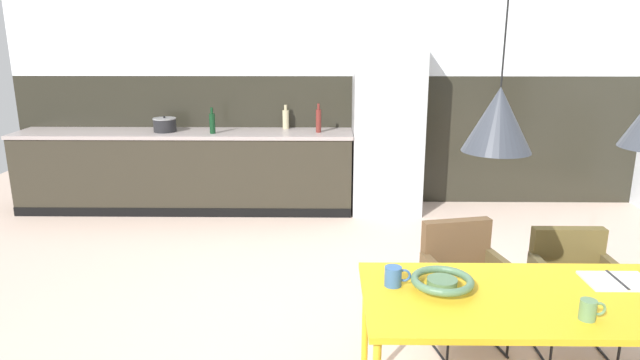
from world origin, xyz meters
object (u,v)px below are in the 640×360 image
at_px(dining_table, 560,305).
at_px(mug_white_ceramic, 394,276).
at_px(armchair_head_of_table, 463,268).
at_px(mug_wide_latte, 589,310).
at_px(refrigerator_column, 387,127).
at_px(armchair_by_stool, 574,274).
at_px(bottle_vinegar_dark, 319,120).
at_px(cooking_pot, 165,125).
at_px(pendant_lamp_over_table_near, 498,119).
at_px(bottle_oil_tall, 286,119).
at_px(fruit_bowl, 442,281).
at_px(bottle_spice_small, 212,123).
at_px(open_book, 617,281).

relative_size(dining_table, mug_white_ceramic, 14.41).
distance_m(armchair_head_of_table, mug_white_ceramic, 0.99).
bearing_deg(armchair_head_of_table, mug_wide_latte, 91.23).
bearing_deg(refrigerator_column, mug_white_ceramic, -95.34).
bearing_deg(armchair_by_stool, bottle_vinegar_dark, -59.90).
xyz_separation_m(cooking_pot, bottle_vinegar_dark, (1.71, -0.02, 0.06)).
height_order(dining_table, pendant_lamp_over_table_near, pendant_lamp_over_table_near).
height_order(dining_table, mug_wide_latte, mug_wide_latte).
xyz_separation_m(mug_white_ceramic, cooking_pot, (-2.14, 3.54, 0.18)).
relative_size(armchair_head_of_table, bottle_oil_tall, 2.86).
xyz_separation_m(refrigerator_column, fruit_bowl, (-0.10, -3.59, -0.16)).
bearing_deg(armchair_by_stool, bottle_spice_small, -44.44).
relative_size(fruit_bowl, cooking_pot, 1.19).
bearing_deg(armchair_head_of_table, pendant_lamp_over_table_near, 69.13).
bearing_deg(mug_wide_latte, pendant_lamp_over_table_near, 154.80).
height_order(armchair_head_of_table, bottle_vinegar_dark, bottle_vinegar_dark).
xyz_separation_m(refrigerator_column, bottle_spice_small, (-1.92, -0.11, 0.07)).
bearing_deg(bottle_vinegar_dark, mug_wide_latte, -72.23).
xyz_separation_m(bottle_spice_small, bottle_vinegar_dark, (1.16, 0.09, 0.02)).
relative_size(bottle_oil_tall, bottle_spice_small, 0.96).
height_order(refrigerator_column, dining_table, refrigerator_column).
xyz_separation_m(fruit_bowl, mug_wide_latte, (0.58, -0.29, 0.01)).
bearing_deg(mug_wide_latte, armchair_by_stool, 68.27).
bearing_deg(fruit_bowl, armchair_by_stool, 36.49).
height_order(cooking_pot, bottle_vinegar_dark, bottle_vinegar_dark).
distance_m(armchair_head_of_table, pendant_lamp_over_table_near, 1.43).
bearing_deg(bottle_oil_tall, open_book, -62.50).
distance_m(armchair_by_stool, bottle_vinegar_dark, 3.32).
relative_size(refrigerator_column, mug_wide_latte, 16.59).
distance_m(refrigerator_column, mug_wide_latte, 3.91).
relative_size(refrigerator_column, armchair_by_stool, 2.50).
bearing_deg(armchair_by_stool, armchair_head_of_table, -7.17).
relative_size(mug_white_ceramic, bottle_oil_tall, 0.47).
xyz_separation_m(cooking_pot, bottle_oil_tall, (1.33, 0.21, 0.04)).
relative_size(armchair_by_stool, mug_white_ceramic, 5.87).
bearing_deg(bottle_vinegar_dark, bottle_spice_small, -175.76).
bearing_deg(mug_wide_latte, bottle_vinegar_dark, 107.77).
height_order(open_book, bottle_spice_small, bottle_spice_small).
distance_m(fruit_bowl, bottle_vinegar_dark, 3.63).
bearing_deg(bottle_oil_tall, refrigerator_column, -10.28).
xyz_separation_m(mug_wide_latte, bottle_vinegar_dark, (-1.23, 3.85, 0.24)).
distance_m(mug_white_ceramic, bottle_oil_tall, 3.85).
xyz_separation_m(bottle_vinegar_dark, pendant_lamp_over_table_near, (0.83, -3.66, 0.56)).
xyz_separation_m(dining_table, armchair_by_stool, (0.43, 0.79, -0.20)).
xyz_separation_m(armchair_head_of_table, fruit_bowl, (-0.31, -0.81, 0.29)).
bearing_deg(cooking_pot, bottle_vinegar_dark, -0.71).
relative_size(fruit_bowl, mug_white_ceramic, 2.34).
xyz_separation_m(open_book, mug_wide_latte, (-0.32, -0.38, 0.04)).
relative_size(mug_white_ceramic, pendant_lamp_over_table_near, 0.09).
bearing_deg(mug_white_ceramic, bottle_spice_small, 114.74).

